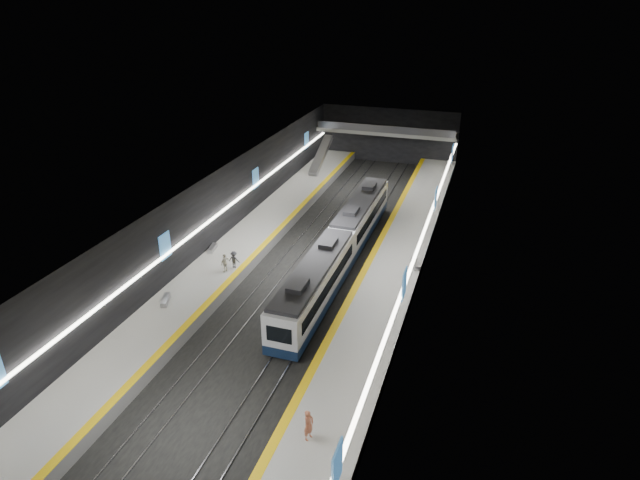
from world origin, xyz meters
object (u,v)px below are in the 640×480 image
(bench_left_near, at_px, (166,300))
(bench_left_far, at_px, (212,248))
(train, at_px, (340,245))
(passenger_left_b, at_px, (234,260))
(bench_right_far, at_px, (416,264))
(passenger_right_a, at_px, (309,425))
(escalator, at_px, (321,155))
(passenger_left_a, at_px, (225,263))

(bench_left_near, xyz_separation_m, bench_left_far, (-0.97, 9.51, -0.01))
(train, xyz_separation_m, bench_left_far, (-12.00, -2.48, -0.99))
(train, relative_size, passenger_left_b, 18.85)
(bench_left_near, relative_size, bench_right_far, 0.92)
(train, height_order, bench_right_far, train)
(bench_right_far, bearing_deg, passenger_left_b, -179.48)
(bench_left_near, height_order, passenger_right_a, passenger_right_a)
(escalator, height_order, passenger_left_a, escalator)
(escalator, distance_m, passenger_left_b, 29.88)
(passenger_left_a, bearing_deg, bench_left_near, -8.52)
(passenger_left_b, bearing_deg, passenger_right_a, 127.27)
(bench_right_far, relative_size, passenger_right_a, 0.99)
(train, height_order, passenger_left_b, train)
(escalator, height_order, passenger_left_b, escalator)
(train, relative_size, bench_left_far, 18.07)
(bench_left_near, relative_size, passenger_left_b, 1.09)
(bench_right_far, xyz_separation_m, passenger_left_b, (-15.42, -5.29, 0.56))
(train, height_order, escalator, escalator)
(escalator, xyz_separation_m, bench_left_far, (-2.00, -27.30, -1.70))
(escalator, xyz_separation_m, bench_left_near, (-1.03, -36.82, -1.69))
(passenger_left_a, relative_size, passenger_left_b, 1.11)
(bench_right_far, relative_size, passenger_left_a, 1.07)
(train, relative_size, bench_left_near, 17.27)
(bench_left_near, bearing_deg, passenger_right_a, -53.01)
(bench_left_far, height_order, bench_right_far, bench_right_far)
(passenger_left_a, distance_m, passenger_left_b, 1.04)
(escalator, xyz_separation_m, bench_right_far, (17.00, -24.53, -1.67))
(bench_left_far, xyz_separation_m, bench_right_far, (19.00, 2.77, 0.03))
(bench_left_far, relative_size, passenger_left_b, 1.04)
(bench_left_far, height_order, passenger_right_a, passenger_right_a)
(passenger_right_a, bearing_deg, passenger_left_b, 55.65)
(bench_left_near, bearing_deg, train, 26.73)
(train, xyz_separation_m, bench_right_far, (7.00, 0.29, -0.96))
(train, height_order, bench_left_near, train)
(bench_right_far, height_order, passenger_left_a, passenger_left_a)
(escalator, relative_size, bench_right_far, 4.21)
(bench_right_far, bearing_deg, bench_left_far, 169.90)
(bench_left_far, xyz_separation_m, passenger_left_a, (3.19, -3.47, 0.68))
(bench_right_far, xyz_separation_m, passenger_left_a, (-15.81, -6.24, 0.65))
(bench_left_far, relative_size, passenger_right_a, 0.86)
(escalator, bearing_deg, train, -68.06)
(escalator, height_order, bench_right_far, escalator)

